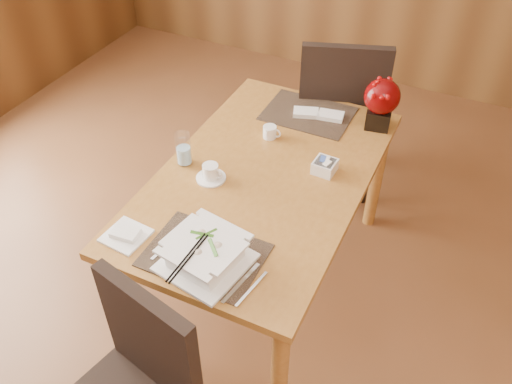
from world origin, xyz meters
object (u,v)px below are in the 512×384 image
at_px(coffee_cup, 211,173).
at_px(soup_setting, 205,254).
at_px(dining_table, 264,190).
at_px(far_chair, 340,110).
at_px(water_glass, 183,149).
at_px(berry_decor, 381,101).
at_px(bread_plate, 126,236).
at_px(sugar_caddy, 325,166).
at_px(creamer_jug, 270,132).

bearing_deg(coffee_cup, soup_setting, -63.15).
height_order(dining_table, far_chair, far_chair).
bearing_deg(far_chair, dining_table, 66.37).
distance_m(water_glass, berry_decor, 1.00).
bearing_deg(water_glass, bread_plate, -86.13).
bearing_deg(coffee_cup, water_glass, 163.94).
height_order(coffee_cup, sugar_caddy, coffee_cup).
bearing_deg(water_glass, soup_setting, -51.74).
relative_size(coffee_cup, bread_plate, 0.83).
bearing_deg(dining_table, creamer_jug, 109.49).
height_order(creamer_jug, berry_decor, berry_decor).
bearing_deg(dining_table, bread_plate, -119.31).
bearing_deg(soup_setting, sugar_caddy, 83.27).
relative_size(berry_decor, bread_plate, 1.61).
height_order(soup_setting, coffee_cup, soup_setting).
bearing_deg(berry_decor, soup_setting, -105.58).
distance_m(coffee_cup, far_chair, 1.07).
relative_size(water_glass, far_chair, 0.16).
relative_size(sugar_caddy, berry_decor, 0.37).
distance_m(coffee_cup, creamer_jug, 0.42).
xyz_separation_m(sugar_caddy, berry_decor, (0.12, 0.46, 0.12)).
distance_m(dining_table, bread_plate, 0.69).
height_order(sugar_caddy, berry_decor, berry_decor).
xyz_separation_m(bread_plate, far_chair, (0.41, 1.49, -0.16)).
bearing_deg(coffee_cup, dining_table, 33.01).
xyz_separation_m(dining_table, creamer_jug, (-0.10, 0.28, 0.13)).
bearing_deg(creamer_jug, bread_plate, -104.95).
bearing_deg(bread_plate, dining_table, 60.69).
bearing_deg(berry_decor, dining_table, -120.83).
bearing_deg(far_chair, soup_setting, 69.32).
height_order(coffee_cup, bread_plate, coffee_cup).
height_order(water_glass, bread_plate, water_glass).
height_order(soup_setting, berry_decor, berry_decor).
bearing_deg(coffee_cup, far_chair, 74.74).
distance_m(dining_table, soup_setting, 0.61).
distance_m(berry_decor, far_chair, 0.50).
height_order(creamer_jug, bread_plate, creamer_jug).
height_order(dining_table, berry_decor, berry_decor).
bearing_deg(dining_table, sugar_caddy, 29.52).
bearing_deg(sugar_caddy, bread_plate, -128.16).
height_order(water_glass, berry_decor, berry_decor).
bearing_deg(far_chair, coffee_cup, 55.92).
xyz_separation_m(dining_table, soup_setting, (0.03, -0.59, 0.16)).
xyz_separation_m(creamer_jug, far_chair, (0.17, 0.61, -0.18)).
bearing_deg(creamer_jug, dining_table, -70.20).
relative_size(sugar_caddy, far_chair, 0.09).
height_order(bread_plate, far_chair, far_chair).
distance_m(dining_table, water_glass, 0.42).
xyz_separation_m(soup_setting, berry_decor, (0.33, 1.19, 0.09)).
relative_size(water_glass, bread_plate, 1.02).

